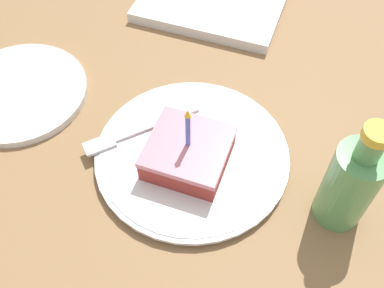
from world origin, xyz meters
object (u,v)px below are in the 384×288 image
at_px(fork, 135,132).
at_px(plate, 192,155).
at_px(side_plate, 20,92).
at_px(bottle, 350,186).
at_px(cake_slice, 189,152).

bearing_deg(fork, plate, -3.21).
height_order(fork, side_plate, fork).
bearing_deg(bottle, cake_slice, 178.54).
bearing_deg(side_plate, plate, -4.56).
bearing_deg(fork, side_plate, 174.86).
distance_m(plate, side_plate, 0.30).
bearing_deg(cake_slice, fork, 168.05).
height_order(cake_slice, side_plate, cake_slice).
relative_size(bottle, side_plate, 0.82).
bearing_deg(plate, bottle, -5.34).
distance_m(fork, bottle, 0.31).
bearing_deg(side_plate, bottle, -4.88).
relative_size(plate, side_plate, 1.29).
height_order(cake_slice, fork, cake_slice).
xyz_separation_m(plate, cake_slice, (0.00, -0.01, 0.03)).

